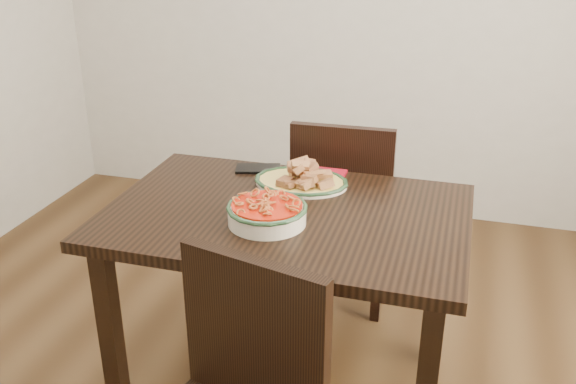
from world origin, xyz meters
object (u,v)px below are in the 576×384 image
(fish_plate, at_px, (301,173))
(chair_far, at_px, (344,205))
(noodle_bowl, at_px, (267,211))
(dining_table, at_px, (286,237))
(smartphone, at_px, (258,169))

(fish_plate, bearing_deg, chair_far, 77.67)
(chair_far, height_order, noodle_bowl, chair_far)
(dining_table, bearing_deg, fish_plate, 92.58)
(fish_plate, bearing_deg, smartphone, 154.17)
(dining_table, xyz_separation_m, fish_plate, (-0.01, 0.23, 0.14))
(fish_plate, xyz_separation_m, noodle_bowl, (-0.02, -0.33, -0.00))
(noodle_bowl, height_order, smartphone, noodle_bowl)
(fish_plate, bearing_deg, dining_table, -87.42)
(dining_table, relative_size, chair_far, 1.34)
(noodle_bowl, bearing_deg, fish_plate, 85.93)
(dining_table, relative_size, fish_plate, 3.55)
(dining_table, relative_size, smartphone, 7.04)
(dining_table, distance_m, fish_plate, 0.27)
(chair_far, distance_m, noodle_bowl, 0.79)
(dining_table, bearing_deg, smartphone, 122.76)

